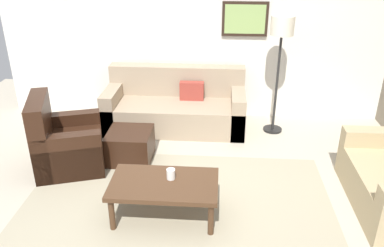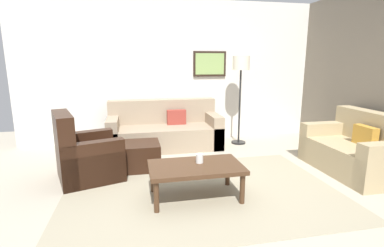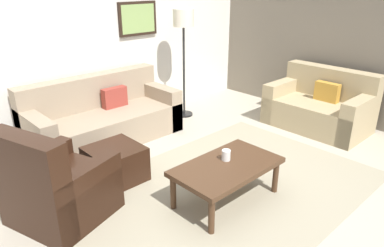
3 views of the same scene
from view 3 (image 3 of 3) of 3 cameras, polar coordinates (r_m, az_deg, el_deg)
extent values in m
plane|color=#B2A893|center=(3.93, 5.03, -10.64)|extent=(8.00, 8.00, 0.00)
cube|color=silver|center=(5.42, -15.93, 13.70)|extent=(6.00, 0.12, 2.80)
cube|color=slate|center=(5.96, 25.75, 13.09)|extent=(0.12, 5.20, 2.80)
cube|color=#9D9479|center=(3.92, 5.03, -10.59)|extent=(3.39, 2.27, 0.01)
cube|color=gray|center=(5.10, -13.65, -0.49)|extent=(2.08, 0.91, 0.42)
cube|color=gray|center=(5.30, -15.70, 2.81)|extent=(2.08, 0.24, 0.88)
cube|color=gray|center=(4.72, -23.56, -2.36)|extent=(0.20, 0.91, 0.62)
cube|color=gray|center=(5.55, -5.41, 3.01)|extent=(0.20, 0.91, 0.62)
cube|color=#99382D|center=(5.19, -12.32, 4.13)|extent=(0.36, 0.12, 0.28)
cube|color=tan|center=(5.73, 19.42, 1.36)|extent=(0.89, 1.44, 0.42)
cube|color=tan|center=(5.94, 21.20, 4.19)|extent=(0.24, 1.44, 0.88)
cube|color=tan|center=(5.98, 14.34, 3.82)|extent=(0.89, 0.20, 0.62)
cube|color=tan|center=(5.47, 25.21, 0.62)|extent=(0.89, 0.20, 0.62)
cube|color=gold|center=(5.69, 20.84, 4.77)|extent=(0.12, 0.36, 0.28)
cube|color=black|center=(3.65, -19.96, -10.76)|extent=(1.01, 1.01, 0.44)
cube|color=black|center=(3.37, -24.31, -9.30)|extent=(0.43, 0.82, 0.95)
cube|color=black|center=(3.40, -16.45, -11.30)|extent=(0.81, 0.40, 0.60)
cube|color=black|center=(3.83, -23.35, -8.23)|extent=(0.81, 0.40, 0.60)
cube|color=black|center=(4.10, -12.19, -6.33)|extent=(0.56, 0.56, 0.40)
cylinder|color=#472D1C|center=(3.24, 3.14, -14.63)|extent=(0.06, 0.06, 0.36)
cylinder|color=#472D1C|center=(3.90, 13.25, -8.34)|extent=(0.06, 0.06, 0.36)
cylinder|color=#472D1C|center=(3.56, -3.04, -10.98)|extent=(0.06, 0.06, 0.36)
cylinder|color=#472D1C|center=(4.16, 7.32, -5.83)|extent=(0.06, 0.06, 0.36)
cube|color=#472D1C|center=(3.59, 5.64, -6.91)|extent=(1.10, 0.64, 0.05)
cylinder|color=white|center=(3.63, 5.50, -5.07)|extent=(0.09, 0.09, 0.11)
cylinder|color=black|center=(5.98, -1.25, 1.53)|extent=(0.28, 0.28, 0.03)
cylinder|color=#262626|center=(5.77, -1.30, 8.14)|extent=(0.04, 0.04, 1.45)
cylinder|color=beige|center=(5.62, -1.38, 16.62)|extent=(0.32, 0.32, 0.26)
cube|color=black|center=(5.73, -8.70, 16.30)|extent=(0.68, 0.04, 0.50)
cube|color=#8EAE61|center=(5.72, -8.61, 16.29)|extent=(0.60, 0.01, 0.42)
camera|label=1|loc=(3.27, 75.85, 16.12)|focal=37.15mm
camera|label=2|loc=(2.09, 74.77, -9.37)|focal=26.83mm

